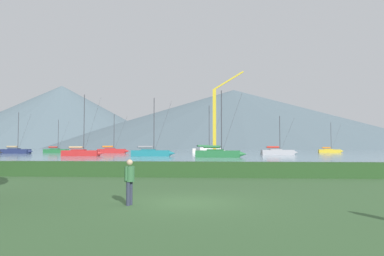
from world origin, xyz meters
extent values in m
plane|color=#385B33|center=(0.00, 0.00, 0.00)|extent=(1000.00, 1000.00, 0.00)
cube|color=gray|center=(0.00, 137.00, 0.00)|extent=(320.00, 246.00, 0.00)
cube|color=#284C23|center=(0.00, 11.00, 0.51)|extent=(80.00, 1.20, 1.02)
cube|color=#236B38|center=(0.95, 49.71, 0.60)|extent=(7.78, 3.18, 1.20)
cone|color=#236B38|center=(5.29, 49.38, 0.60)|extent=(1.38, 1.11, 1.02)
cube|color=#206032|center=(0.52, 49.74, 1.04)|extent=(2.96, 2.04, 0.76)
cylinder|color=#333338|center=(1.60, 49.66, 6.19)|extent=(0.15, 0.15, 11.07)
cylinder|color=#333338|center=(-0.10, 49.79, 1.85)|extent=(3.42, 0.39, 0.13)
cylinder|color=#2D7542|center=(-0.10, 49.79, 1.85)|extent=(2.94, 0.70, 0.48)
cylinder|color=#333338|center=(3.39, 49.52, 5.91)|extent=(3.61, 0.31, 10.53)
cube|color=red|center=(-27.05, 79.45, 0.56)|extent=(7.39, 3.48, 1.12)
cone|color=red|center=(-23.03, 80.06, 0.56)|extent=(1.35, 1.12, 0.95)
cube|color=#A52020|center=(-27.45, 79.39, 0.97)|extent=(2.87, 2.08, 0.71)
cylinder|color=#333338|center=(-26.44, 79.55, 5.44)|extent=(0.14, 0.14, 9.65)
cylinder|color=#333338|center=(-28.02, 79.31, 1.73)|extent=(3.18, 0.60, 0.12)
cylinder|color=orange|center=(-28.02, 79.31, 1.73)|extent=(2.75, 0.85, 0.45)
cylinder|color=#333338|center=(-24.79, 79.80, 5.20)|extent=(3.35, 0.54, 9.18)
cube|color=#9E9EA3|center=(13.82, 66.63, 0.55)|extent=(7.06, 2.87, 1.09)
cone|color=#9E9EA3|center=(17.76, 66.92, 0.55)|extent=(1.25, 1.01, 0.92)
cube|color=gray|center=(13.43, 66.60, 0.94)|extent=(2.68, 1.84, 0.69)
cylinder|color=#333338|center=(14.41, 66.67, 4.57)|extent=(0.14, 0.14, 7.94)
cylinder|color=#333338|center=(12.86, 66.56, 1.68)|extent=(3.11, 0.35, 0.12)
cylinder|color=red|center=(12.86, 66.56, 1.68)|extent=(2.67, 0.63, 0.43)
cylinder|color=#333338|center=(16.04, 66.79, 4.37)|extent=(3.28, 0.27, 7.55)
cube|color=navy|center=(-50.12, 74.02, 0.56)|extent=(7.08, 2.48, 1.11)
cone|color=navy|center=(-46.09, 73.98, 0.56)|extent=(1.22, 0.95, 0.94)
cube|color=#1B2449|center=(-50.52, 74.02, 0.96)|extent=(2.64, 1.72, 0.71)
cylinder|color=#333338|center=(-49.51, 74.01, 5.54)|extent=(0.14, 0.14, 9.87)
cylinder|color=#333338|center=(-51.10, 74.02, 1.72)|extent=(3.18, 0.15, 0.12)
cylinder|color=tan|center=(-51.10, 74.02, 1.72)|extent=(2.70, 0.47, 0.44)
cylinder|color=#333338|center=(-47.85, 74.00, 5.30)|extent=(3.36, 0.06, 9.39)
cube|color=#19707A|center=(-11.97, 55.16, 0.57)|extent=(7.47, 3.24, 1.14)
cone|color=#19707A|center=(-7.86, 55.61, 0.57)|extent=(1.34, 1.10, 0.97)
cube|color=#16646E|center=(-12.39, 55.12, 0.99)|extent=(2.86, 2.02, 0.72)
cylinder|color=#333338|center=(-11.36, 55.23, 5.96)|extent=(0.14, 0.14, 10.67)
cylinder|color=#333338|center=(-12.98, 55.06, 1.76)|extent=(3.26, 0.47, 0.12)
cylinder|color=gray|center=(-12.98, 55.06, 1.76)|extent=(2.80, 0.75, 0.46)
cylinder|color=#333338|center=(-9.66, 55.41, 5.69)|extent=(3.43, 0.40, 10.15)
cone|color=black|center=(-45.91, 60.88, 0.55)|extent=(1.29, 1.06, 0.93)
cube|color=white|center=(-2.21, 83.97, 0.62)|extent=(8.13, 3.66, 1.23)
cone|color=white|center=(2.24, 84.53, 0.62)|extent=(1.47, 1.21, 1.05)
cube|color=silver|center=(-2.66, 83.91, 1.07)|extent=(3.13, 2.24, 0.79)
cylinder|color=#333338|center=(-1.54, 84.05, 6.77)|extent=(0.16, 0.16, 12.19)
cylinder|color=#333338|center=(-3.30, 83.83, 1.91)|extent=(3.52, 0.58, 0.13)
cylinder|color=#2D7542|center=(-3.30, 83.83, 1.91)|extent=(3.04, 0.87, 0.49)
cylinder|color=#333338|center=(0.29, 84.28, 6.47)|extent=(3.71, 0.50, 11.59)
cube|color=gold|center=(31.75, 89.84, 0.46)|extent=(5.95, 2.54, 0.91)
cone|color=gold|center=(35.03, 89.51, 0.46)|extent=(1.06, 0.87, 0.77)
cube|color=gold|center=(31.42, 89.87, 0.79)|extent=(2.27, 1.59, 0.58)
cylinder|color=#333338|center=(32.24, 89.79, 4.50)|extent=(0.12, 0.12, 8.00)
cylinder|color=#333338|center=(30.95, 89.92, 1.41)|extent=(2.60, 0.36, 0.10)
cylinder|color=orange|center=(30.95, 89.92, 1.41)|extent=(2.24, 0.58, 0.36)
cylinder|color=#333338|center=(33.60, 89.66, 4.30)|extent=(2.74, 0.30, 7.60)
cube|color=#236B38|center=(-43.34, 82.15, 0.51)|extent=(6.51, 2.47, 1.01)
cone|color=#236B38|center=(-39.67, 82.00, 0.51)|extent=(1.14, 0.90, 0.86)
cube|color=#206032|center=(-43.70, 82.17, 0.88)|extent=(2.45, 1.64, 0.64)
cylinder|color=#333338|center=(-42.79, 82.13, 4.83)|extent=(0.13, 0.13, 8.54)
cylinder|color=#333338|center=(-44.23, 82.19, 1.56)|extent=(2.89, 0.23, 0.11)
cylinder|color=red|center=(-44.23, 82.19, 1.56)|extent=(2.47, 0.51, 0.40)
cylinder|color=#333338|center=(-41.27, 82.06, 4.61)|extent=(3.05, 0.16, 8.13)
cube|color=red|center=(-25.96, 55.57, 0.55)|extent=(7.11, 2.86, 1.09)
cone|color=red|center=(-21.99, 55.84, 0.55)|extent=(1.25, 1.01, 0.93)
cube|color=#A52020|center=(-26.36, 55.54, 0.95)|extent=(2.70, 1.84, 0.70)
cylinder|color=#333338|center=(-25.37, 55.61, 6.37)|extent=(0.14, 0.14, 11.54)
cylinder|color=#333338|center=(-26.93, 55.50, 1.70)|extent=(3.13, 0.33, 0.12)
cylinder|color=tan|center=(-26.93, 55.50, 1.70)|extent=(2.69, 0.62, 0.44)
cylinder|color=#333338|center=(-23.73, 55.72, 6.08)|extent=(3.31, 0.26, 10.97)
cylinder|color=#2D3347|center=(-2.00, -0.86, 0.42)|extent=(0.14, 0.14, 0.85)
cylinder|color=#2D3347|center=(-1.95, -0.68, 0.42)|extent=(0.14, 0.14, 0.85)
cylinder|color=#33663D|center=(-1.97, -0.77, 1.12)|extent=(0.36, 0.36, 0.55)
cylinder|color=#33663D|center=(-2.04, -1.00, 1.15)|extent=(0.09, 0.09, 0.50)
cylinder|color=#33663D|center=(-1.90, -0.54, 1.15)|extent=(0.09, 0.09, 0.50)
sphere|color=tan|center=(-1.97, -0.77, 1.54)|extent=(0.22, 0.22, 0.22)
cube|color=#333338|center=(0.03, 73.62, 0.40)|extent=(2.00, 2.00, 0.80)
cube|color=gold|center=(0.03, 73.62, 8.23)|extent=(0.80, 0.80, 14.86)
cube|color=gold|center=(3.52, 73.62, 17.76)|extent=(7.17, 0.36, 4.51)
cone|color=slate|center=(-137.26, 293.07, 27.13)|extent=(203.75, 203.75, 54.27)
cone|color=slate|center=(13.34, 297.07, 24.66)|extent=(314.69, 314.69, 49.32)
camera|label=1|loc=(1.29, -13.69, 2.17)|focal=33.88mm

